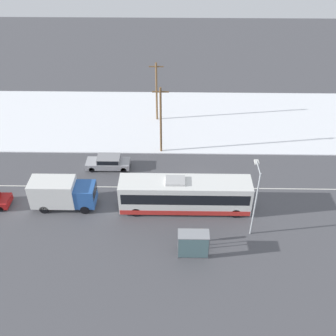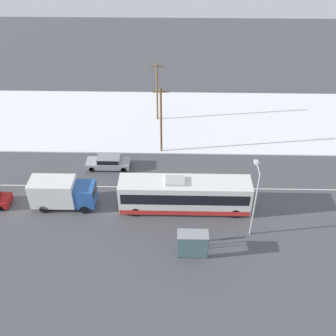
# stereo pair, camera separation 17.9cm
# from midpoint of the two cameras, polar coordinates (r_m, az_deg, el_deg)

# --- Properties ---
(ground_plane) EXTENTS (120.00, 120.00, 0.00)m
(ground_plane) POSITION_cam_midpoint_polar(r_m,az_deg,el_deg) (41.06, 4.01, -2.88)
(ground_plane) COLOR #4C4C51
(snow_lot) EXTENTS (80.00, 15.90, 0.12)m
(snow_lot) POSITION_cam_midpoint_polar(r_m,az_deg,el_deg) (52.58, 3.41, 7.03)
(snow_lot) COLOR white
(snow_lot) RESTS_ON ground_plane
(lane_marking_center) EXTENTS (60.00, 0.12, 0.00)m
(lane_marking_center) POSITION_cam_midpoint_polar(r_m,az_deg,el_deg) (41.06, 4.01, -2.88)
(lane_marking_center) COLOR silver
(lane_marking_center) RESTS_ON ground_plane
(city_bus) EXTENTS (12.44, 2.57, 3.57)m
(city_bus) POSITION_cam_midpoint_polar(r_m,az_deg,el_deg) (37.49, 2.33, -3.90)
(city_bus) COLOR white
(city_bus) RESTS_ON ground_plane
(box_truck) EXTENTS (6.14, 2.30, 3.10)m
(box_truck) POSITION_cam_midpoint_polar(r_m,az_deg,el_deg) (39.15, -15.31, -3.48)
(box_truck) COLOR silver
(box_truck) RESTS_ON ground_plane
(sedan_car) EXTENTS (4.79, 1.80, 1.49)m
(sedan_car) POSITION_cam_midpoint_polar(r_m,az_deg,el_deg) (43.73, -8.77, 0.90)
(sedan_car) COLOR #9E9EA3
(sedan_car) RESTS_ON ground_plane
(pedestrian_at_stop) EXTENTS (0.57, 0.25, 1.58)m
(pedestrian_at_stop) POSITION_cam_midpoint_polar(r_m,az_deg,el_deg) (34.99, 4.67, -9.48)
(pedestrian_at_stop) COLOR #23232D
(pedestrian_at_stop) RESTS_ON ground_plane
(bus_shelter) EXTENTS (2.61, 1.20, 2.40)m
(bus_shelter) POSITION_cam_midpoint_polar(r_m,az_deg,el_deg) (33.30, 3.56, -10.71)
(bus_shelter) COLOR gray
(bus_shelter) RESTS_ON ground_plane
(streetlamp) EXTENTS (0.36, 2.23, 6.92)m
(streetlamp) POSITION_cam_midpoint_polar(r_m,az_deg,el_deg) (34.33, 12.46, -3.70)
(streetlamp) COLOR #9EA3A8
(streetlamp) RESTS_ON ground_plane
(utility_pole_roadside) EXTENTS (1.80, 0.24, 8.19)m
(utility_pole_roadside) POSITION_cam_midpoint_polar(r_m,az_deg,el_deg) (44.00, -1.17, 7.00)
(utility_pole_roadside) COLOR brown
(utility_pole_roadside) RESTS_ON ground_plane
(utility_pole_snowlot) EXTENTS (1.80, 0.24, 7.91)m
(utility_pole_snowlot) POSITION_cam_midpoint_polar(r_m,az_deg,el_deg) (50.66, -1.77, 11.08)
(utility_pole_snowlot) COLOR brown
(utility_pole_snowlot) RESTS_ON ground_plane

